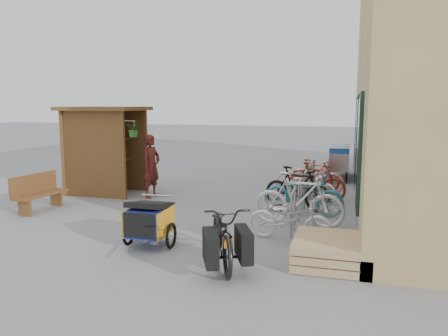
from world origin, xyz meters
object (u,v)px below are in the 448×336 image
(bench, at_px, (38,192))
(bike_1, at_px, (299,200))
(kiosk, at_px, (102,138))
(bike_3, at_px, (297,188))
(bike_6, at_px, (310,177))
(cargo_bike, at_px, (223,234))
(bike_5, at_px, (316,181))
(shopping_carts, at_px, (340,158))
(bike_7, at_px, (315,175))
(bike_2, at_px, (303,194))
(pallet_stack, at_px, (326,251))
(bike_4, at_px, (307,186))
(child_trailer, at_px, (149,220))
(bike_0, at_px, (290,219))
(person_kiosk, at_px, (151,166))

(bench, distance_m, bike_1, 6.02)
(kiosk, height_order, bike_3, kiosk)
(bike_1, distance_m, bike_6, 3.35)
(cargo_bike, relative_size, bike_3, 1.18)
(bike_5, bearing_deg, cargo_bike, -176.71)
(shopping_carts, bearing_deg, bike_7, -105.10)
(bike_2, height_order, bike_6, bike_6)
(pallet_stack, bearing_deg, kiosk, 148.34)
(bike_4, bearing_deg, pallet_stack, -153.63)
(bike_3, height_order, bike_6, bike_3)
(pallet_stack, bearing_deg, bike_4, 99.38)
(bike_3, distance_m, bike_6, 1.90)
(bench, bearing_deg, shopping_carts, 52.46)
(bench, xyz_separation_m, cargo_bike, (5.12, -2.14, 0.05))
(child_trailer, relative_size, bike_4, 0.93)
(bench, relative_size, bike_0, 0.90)
(bike_4, bearing_deg, bike_1, -161.72)
(kiosk, height_order, bike_4, kiosk)
(bench, bearing_deg, bike_0, 1.24)
(kiosk, bearing_deg, bike_6, 14.72)
(bike_1, xyz_separation_m, bike_5, (0.14, 2.69, -0.07))
(child_trailer, xyz_separation_m, bike_7, (2.40, 5.91, -0.03))
(bike_0, bearing_deg, bench, 90.81)
(pallet_stack, xyz_separation_m, shopping_carts, (-0.00, 8.31, 0.46))
(shopping_carts, distance_m, bike_4, 4.07)
(shopping_carts, xyz_separation_m, bike_5, (-0.52, -3.64, -0.18))
(kiosk, distance_m, bike_2, 5.77)
(cargo_bike, relative_size, bike_6, 1.08)
(bench, xyz_separation_m, shopping_carts, (6.67, 6.65, 0.23))
(bike_3, bearing_deg, child_trailer, 167.34)
(pallet_stack, height_order, bike_1, bike_1)
(bike_4, bearing_deg, bike_2, -161.28)
(shopping_carts, bearing_deg, bike_0, -95.48)
(cargo_bike, distance_m, bike_7, 6.47)
(bike_2, bearing_deg, bike_6, 10.59)
(cargo_bike, distance_m, bike_6, 5.86)
(child_trailer, bearing_deg, bike_2, 49.41)
(cargo_bike, bearing_deg, bike_1, 46.11)
(bench, distance_m, child_trailer, 3.99)
(person_kiosk, distance_m, bike_5, 4.34)
(shopping_carts, distance_m, cargo_bike, 8.92)
(cargo_bike, bearing_deg, bike_3, 56.02)
(bike_7, bearing_deg, bike_0, -167.95)
(cargo_bike, bearing_deg, bench, 133.38)
(bike_6, bearing_deg, person_kiosk, 109.10)
(bench, xyz_separation_m, bike_4, (5.96, 2.65, -0.02))
(bench, bearing_deg, cargo_bike, -15.11)
(cargo_bike, bearing_deg, child_trailer, 137.61)
(bike_0, distance_m, bike_5, 3.67)
(bike_5, bearing_deg, kiosk, 112.50)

